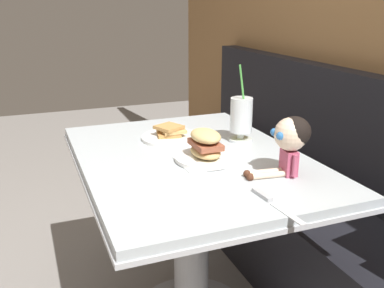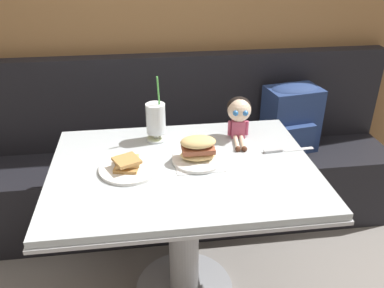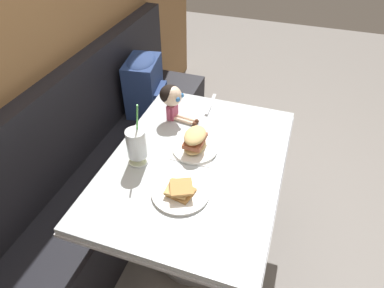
% 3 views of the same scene
% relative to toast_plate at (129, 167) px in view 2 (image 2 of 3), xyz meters
% --- Properties ---
extents(wood_panel_wall, '(4.40, 0.08, 2.40)m').
position_rel_toast_plate_xyz_m(wood_panel_wall, '(0.22, 0.87, 0.44)').
color(wood_panel_wall, olive).
rests_on(wood_panel_wall, ground).
extents(booth_bench, '(2.60, 0.48, 1.00)m').
position_rel_toast_plate_xyz_m(booth_bench, '(0.22, 0.63, -0.43)').
color(booth_bench, black).
rests_on(booth_bench, ground).
extents(diner_table, '(1.11, 0.81, 0.74)m').
position_rel_toast_plate_xyz_m(diner_table, '(0.22, 0.00, -0.21)').
color(diner_table, '#B2BCC1').
rests_on(diner_table, ground).
extents(toast_plate, '(0.25, 0.25, 0.06)m').
position_rel_toast_plate_xyz_m(toast_plate, '(0.00, 0.00, 0.00)').
color(toast_plate, white).
rests_on(toast_plate, diner_table).
extents(milkshake_glass, '(0.10, 0.10, 0.32)m').
position_rel_toast_plate_xyz_m(milkshake_glass, '(0.13, 0.26, 0.09)').
color(milkshake_glass, silver).
rests_on(milkshake_glass, diner_table).
extents(sandwich_plate, '(0.22, 0.22, 0.12)m').
position_rel_toast_plate_xyz_m(sandwich_plate, '(0.29, 0.03, 0.03)').
color(sandwich_plate, white).
rests_on(sandwich_plate, diner_table).
extents(butter_knife, '(0.24, 0.04, 0.01)m').
position_rel_toast_plate_xyz_m(butter_knife, '(0.67, 0.07, -0.01)').
color(butter_knife, silver).
rests_on(butter_knife, diner_table).
extents(seated_doll, '(0.12, 0.22, 0.20)m').
position_rel_toast_plate_xyz_m(seated_doll, '(0.51, 0.24, 0.11)').
color(seated_doll, '#B74C6B').
rests_on(seated_doll, diner_table).
extents(backpack, '(0.33, 0.28, 0.41)m').
position_rel_toast_plate_xyz_m(backpack, '(0.92, 0.61, -0.10)').
color(backpack, navy).
rests_on(backpack, booth_bench).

